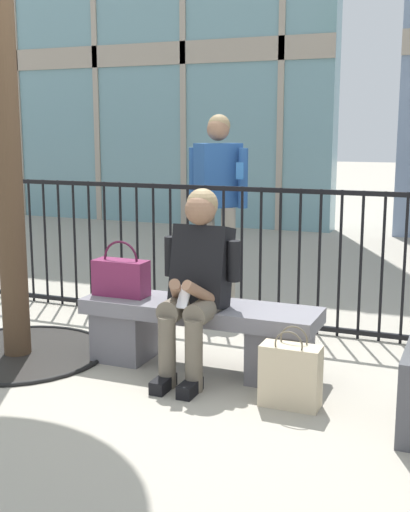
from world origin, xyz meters
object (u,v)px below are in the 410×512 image
Objects in this scene: stone_bench at (199,329)px; bystander_at_railing at (218,196)px; handbag_on_bench at (121,277)px; seated_person_with_phone at (196,278)px; shopping_bag at (290,375)px.

stone_bench is 1.82m from bystander_at_railing.
handbag_on_bench is 0.22× the size of bystander_at_railing.
bystander_at_railing is (0.09, 1.60, 0.42)m from handbag_on_bench.
stone_bench is at bearing 0.99° from handbag_on_bench.
bystander_at_railing is at bearing 107.09° from seated_person_with_phone.
bystander_at_railing is at bearing 121.91° from shopping_bag.
bystander_at_railing is (-0.53, 1.72, 0.35)m from seated_person_with_phone.
bystander_at_railing reaches higher than shopping_bag.
stone_bench is 0.94× the size of bystander_at_railing.
stone_bench is 0.83m from shopping_bag.
handbag_on_bench is 1.65m from bystander_at_railing.
bystander_at_railing reaches higher than handbag_on_bench.
shopping_bag is at bearing -19.57° from seated_person_with_phone.
seated_person_with_phone is at bearing -10.92° from handbag_on_bench.
stone_bench is at bearing -72.76° from bystander_at_railing.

